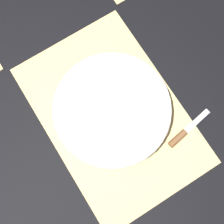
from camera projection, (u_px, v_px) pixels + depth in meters
ground_plane at (112, 115)px, 0.84m from camera, size 6.00×6.00×0.00m
bamboo_mat_center at (112, 115)px, 0.83m from camera, size 0.51×0.35×0.01m
fruit_salad_bowl at (112, 111)px, 0.79m from camera, size 0.30×0.30×0.08m
paring_knife at (180, 137)px, 0.81m from camera, size 0.04×0.14×0.02m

